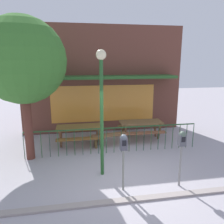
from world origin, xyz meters
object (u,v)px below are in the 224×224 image
(picnic_table_right, at_px, (141,125))
(picnic_table_left, at_px, (79,130))
(patio_bench, at_px, (109,137))
(parking_meter_near, at_px, (124,148))
(parking_meter_far, at_px, (182,144))
(street_tree, at_px, (23,61))
(street_lamp, at_px, (101,95))

(picnic_table_right, bearing_deg, picnic_table_left, -174.47)
(patio_bench, distance_m, parking_meter_near, 3.25)
(picnic_table_right, bearing_deg, parking_meter_far, -91.30)
(picnic_table_left, height_order, street_tree, street_tree)
(patio_bench, height_order, parking_meter_near, parking_meter_near)
(parking_meter_far, relative_size, street_lamp, 0.43)
(picnic_table_right, height_order, parking_meter_near, parking_meter_near)
(picnic_table_left, bearing_deg, street_tree, -149.32)
(picnic_table_left, bearing_deg, patio_bench, -15.50)
(picnic_table_right, relative_size, parking_meter_far, 1.19)
(picnic_table_left, distance_m, parking_meter_near, 3.65)
(picnic_table_right, distance_m, parking_meter_near, 4.09)
(picnic_table_left, height_order, patio_bench, picnic_table_left)
(picnic_table_left, xyz_separation_m, street_tree, (-1.72, -1.02, 2.69))
(parking_meter_near, xyz_separation_m, street_tree, (-2.72, 2.44, 2.12))
(parking_meter_near, xyz_separation_m, parking_meter_far, (1.54, -0.07, 0.02))
(picnic_table_left, xyz_separation_m, picnic_table_right, (2.62, 0.25, 0.00))
(street_tree, height_order, street_lamp, street_tree)
(patio_bench, bearing_deg, parking_meter_near, -92.84)
(picnic_table_left, xyz_separation_m, parking_meter_far, (2.53, -3.53, 0.58))
(picnic_table_right, relative_size, street_lamp, 0.51)
(picnic_table_left, distance_m, parking_meter_far, 4.39)
(picnic_table_right, xyz_separation_m, patio_bench, (-1.47, -0.57, -0.26))
(parking_meter_far, distance_m, street_lamp, 2.50)
(picnic_table_left, distance_m, picnic_table_right, 2.63)
(parking_meter_near, bearing_deg, patio_bench, 87.16)
(parking_meter_near, height_order, parking_meter_far, parking_meter_far)
(parking_meter_far, bearing_deg, patio_bench, 113.24)
(patio_bench, xyz_separation_m, street_tree, (-2.88, -0.70, 2.95))
(street_tree, bearing_deg, patio_bench, 13.72)
(picnic_table_right, distance_m, street_lamp, 3.90)
(patio_bench, bearing_deg, picnic_table_right, 21.36)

